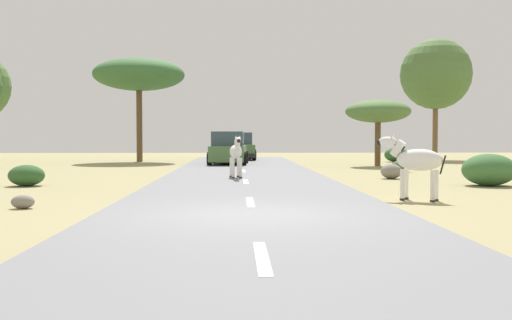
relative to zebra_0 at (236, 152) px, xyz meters
name	(u,v)px	position (x,y,z in m)	size (l,w,h in m)	color
ground_plane	(248,217)	(0.23, -9.88, -0.96)	(90.00, 90.00, 0.00)	#998E60
road	(253,215)	(0.32, -9.88, -0.93)	(6.00, 64.00, 0.05)	slate
lane_markings	(254,221)	(0.32, -10.88, -0.90)	(0.16, 56.00, 0.01)	silver
zebra_0	(236,152)	(0.00, 0.00, 0.00)	(0.54, 1.61, 1.52)	silver
zebra_2	(415,161)	(4.23, -7.19, -0.02)	(1.48, 1.14, 1.58)	silver
car_0	(238,147)	(0.13, 16.98, -0.11)	(2.24, 4.45, 1.74)	#476B38
car_1	(228,149)	(-0.41, 10.60, -0.11)	(2.19, 4.43, 1.74)	#476B38
tree_0	(139,75)	(-5.90, 15.15, 4.31)	(5.53, 5.53, 6.26)	brown
tree_1	(436,74)	(13.29, 17.89, 4.72)	(4.68, 4.68, 8.03)	brown
tree_2	(378,112)	(7.33, 9.25, 1.85)	(3.36, 3.36, 3.42)	brown
bush_1	(489,170)	(7.77, -3.14, -0.46)	(1.64, 1.48, 0.99)	#386633
bush_2	(401,166)	(7.06, 4.03, -0.71)	(0.82, 0.74, 0.49)	#425B2D
bush_3	(396,155)	(9.66, 14.16, -0.52)	(1.44, 1.30, 0.86)	#2D5628
bush_4	(26,175)	(-6.41, -2.75, -0.63)	(1.08, 0.98, 0.65)	#2D5628
rock_1	(391,171)	(5.57, -0.03, -0.69)	(0.75, 0.76, 0.54)	gray
rock_2	(23,202)	(-4.46, -8.49, -0.81)	(0.48, 0.36, 0.29)	gray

